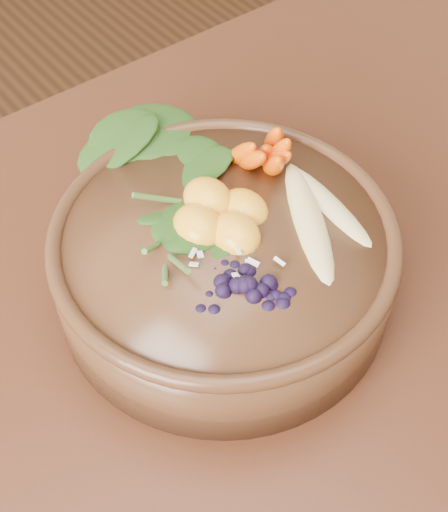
# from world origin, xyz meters

# --- Properties ---
(stoneware_bowl) EXTENTS (0.36, 0.36, 0.07)m
(stoneware_bowl) POSITION_xyz_m (0.16, 0.12, 0.79)
(stoneware_bowl) COLOR #482B17
(stoneware_bowl) RESTS_ON dining_table
(kale_heap) EXTENTS (0.23, 0.22, 0.04)m
(kale_heap) POSITION_xyz_m (0.14, 0.19, 0.84)
(kale_heap) COLOR #254916
(kale_heap) RESTS_ON stoneware_bowl
(carrot_cluster) EXTENTS (0.07, 0.07, 0.08)m
(carrot_cluster) POSITION_xyz_m (0.23, 0.17, 0.86)
(carrot_cluster) COLOR #F55B00
(carrot_cluster) RESTS_ON stoneware_bowl
(banana_halves) EXTENTS (0.09, 0.14, 0.03)m
(banana_halves) POSITION_xyz_m (0.23, 0.10, 0.84)
(banana_halves) COLOR #E0CC84
(banana_halves) RESTS_ON stoneware_bowl
(mandarin_cluster) EXTENTS (0.11, 0.11, 0.03)m
(mandarin_cluster) POSITION_xyz_m (0.16, 0.14, 0.84)
(mandarin_cluster) COLOR #F6A51F
(mandarin_cluster) RESTS_ON stoneware_bowl
(blueberry_pile) EXTENTS (0.15, 0.14, 0.04)m
(blueberry_pile) POSITION_xyz_m (0.13, 0.07, 0.84)
(blueberry_pile) COLOR black
(blueberry_pile) RESTS_ON stoneware_bowl
(coconut_flakes) EXTENTS (0.11, 0.10, 0.01)m
(coconut_flakes) POSITION_xyz_m (0.15, 0.11, 0.83)
(coconut_flakes) COLOR white
(coconut_flakes) RESTS_ON stoneware_bowl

